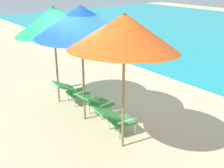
% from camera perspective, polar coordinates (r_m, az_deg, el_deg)
% --- Properties ---
extents(ground_plane, '(40.00, 40.00, 0.00)m').
position_cam_1_polar(ground_plane, '(9.94, 17.20, 0.84)').
color(ground_plane, '#CCB78E').
extents(lounge_chair_left, '(0.63, 0.93, 0.68)m').
position_cam_1_polar(lounge_chair_left, '(7.67, -8.12, -1.21)').
color(lounge_chair_left, '#338E3D').
rests_on(lounge_chair_left, ground_plane).
extents(lounge_chair_center, '(0.61, 0.92, 0.68)m').
position_cam_1_polar(lounge_chair_center, '(6.93, -3.34, -3.56)').
color(lounge_chair_center, '#338E3D').
rests_on(lounge_chair_center, ground_plane).
extents(lounge_chair_right, '(0.66, 0.94, 0.68)m').
position_cam_1_polar(lounge_chair_right, '(6.19, 0.60, -6.74)').
color(lounge_chair_right, '#338E3D').
rests_on(lounge_chair_right, ground_plane).
extents(beach_umbrella_left, '(2.81, 2.82, 2.65)m').
position_cam_1_polar(beach_umbrella_left, '(7.36, -11.75, 12.57)').
color(beach_umbrella_left, olive).
rests_on(beach_umbrella_left, ground_plane).
extents(beach_umbrella_center, '(2.22, 2.24, 2.73)m').
position_cam_1_polar(beach_umbrella_center, '(6.25, -6.22, 12.51)').
color(beach_umbrella_center, olive).
rests_on(beach_umbrella_center, ground_plane).
extents(beach_umbrella_right, '(2.76, 2.78, 2.76)m').
position_cam_1_polar(beach_umbrella_right, '(5.07, 2.49, 10.35)').
color(beach_umbrella_right, olive).
rests_on(beach_umbrella_right, ground_plane).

